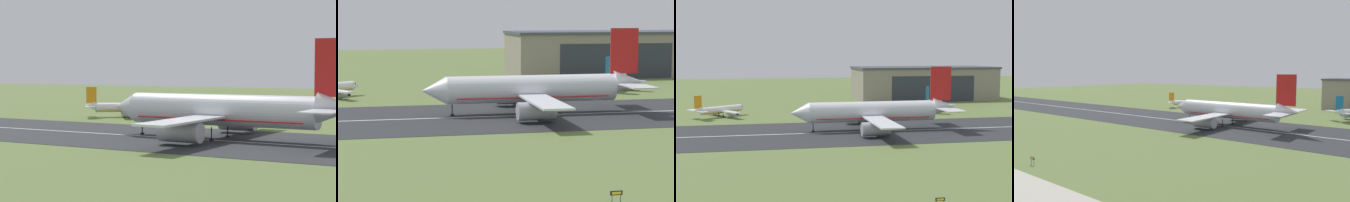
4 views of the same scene
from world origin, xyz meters
The scene contains 6 objects.
runway_strip centered at (0.00, 101.96, 0.03)m, with size 451.63×42.49×0.06m, color #2B2D30.
runway_centreline centered at (0.00, 101.96, 0.07)m, with size 406.46×0.70×0.01m, color silver.
hangar_building centered at (33.34, 191.50, 8.25)m, with size 70.07×28.85×16.46m.
airplane_landing centered at (-15.11, 104.48, 5.53)m, with size 51.76×52.46×19.33m.
airplane_parked_centre centered at (20.33, 145.32, 3.35)m, with size 19.19×20.09×10.46m.
runway_sign centered at (-23.16, 32.25, 1.29)m, with size 1.52×0.13×1.72m.
Camera 2 is at (-51.15, -38.61, 22.26)m, focal length 70.00 mm.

